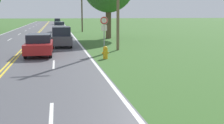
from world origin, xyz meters
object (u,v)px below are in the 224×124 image
at_px(traffic_sign, 104,26).
at_px(car_dark_grey_van_mid_near, 61,36).
at_px(car_white_suv_mid_far, 59,26).
at_px(fire_hydrant, 105,52).
at_px(car_red_sedan_approaching, 39,44).
at_px(car_dark_green_suv_receding, 58,21).

bearing_deg(traffic_sign, car_dark_grey_van_mid_near, 121.00).
bearing_deg(car_white_suv_mid_far, car_dark_grey_van_mid_near, -0.86).
relative_size(fire_hydrant, car_red_sedan_approaching, 0.19).
bearing_deg(car_red_sedan_approaching, car_dark_green_suv_receding, 179.14).
distance_m(traffic_sign, car_red_sedan_approaching, 4.98).
bearing_deg(fire_hydrant, car_white_suv_mid_far, 95.20).
relative_size(fire_hydrant, car_white_suv_mid_far, 0.20).
xyz_separation_m(car_red_sedan_approaching, car_white_suv_mid_far, (1.73, 27.46, 0.12)).
height_order(fire_hydrant, car_dark_green_suv_receding, car_dark_green_suv_receding).
distance_m(fire_hydrant, traffic_sign, 3.04).
bearing_deg(car_red_sedan_approaching, fire_hydrant, 61.22).
relative_size(traffic_sign, car_dark_green_suv_receding, 0.58).
distance_m(car_red_sedan_approaching, car_dark_green_suv_receding, 63.31).
relative_size(fire_hydrant, car_dark_grey_van_mid_near, 0.21).
height_order(traffic_sign, car_red_sedan_approaching, traffic_sign).
bearing_deg(fire_hydrant, traffic_sign, 82.21).
xyz_separation_m(fire_hydrant, car_red_sedan_approaching, (-4.46, 2.51, 0.36)).
distance_m(car_dark_grey_van_mid_near, car_dark_green_suv_receding, 58.12).
relative_size(car_white_suv_mid_far, car_dark_green_suv_receding, 0.87).
bearing_deg(car_white_suv_mid_far, car_red_sedan_approaching, -4.36).
distance_m(traffic_sign, car_dark_grey_van_mid_near, 6.16).
xyz_separation_m(fire_hydrant, car_dark_grey_van_mid_near, (-2.77, 7.69, 0.52)).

